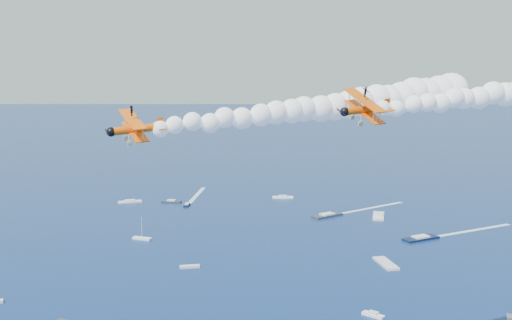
% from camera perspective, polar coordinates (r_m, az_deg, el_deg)
% --- Properties ---
extents(biplane_lead, '(13.25, 13.79, 9.07)m').
position_cam_1_polar(biplane_lead, '(93.28, 10.22, 4.66)').
color(biplane_lead, '#DD4F04').
extents(biplane_trail, '(12.55, 13.01, 7.94)m').
position_cam_1_polar(biplane_trail, '(86.22, -11.04, 2.85)').
color(biplane_trail, '#F75705').
extents(smoke_trail_trail, '(60.46, 60.16, 10.39)m').
position_cam_1_polar(smoke_trail_trail, '(96.75, 5.94, 4.89)').
color(smoke_trail_trail, white).
extents(spectator_boats, '(222.71, 182.68, 0.70)m').
position_cam_1_polar(spectator_boats, '(206.30, 7.95, -8.37)').
color(spectator_boats, white).
rests_on(spectator_boats, ground).
extents(boat_wakes, '(199.91, 154.31, 0.04)m').
position_cam_1_polar(boat_wakes, '(232.12, 12.73, -6.65)').
color(boat_wakes, white).
rests_on(boat_wakes, ground).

